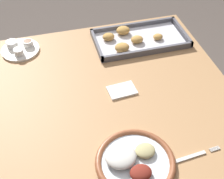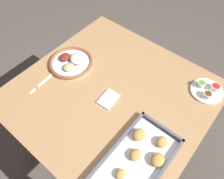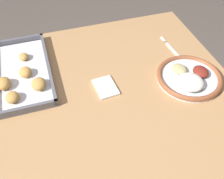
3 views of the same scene
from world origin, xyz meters
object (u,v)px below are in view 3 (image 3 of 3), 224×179
(dinner_plate, at_px, (190,77))
(fork, at_px, (173,50))
(baking_tray, at_px, (21,75))
(napkin, at_px, (106,87))

(dinner_plate, distance_m, fork, 0.18)
(fork, relative_size, baking_tray, 0.46)
(fork, bearing_deg, napkin, 105.60)
(fork, distance_m, napkin, 0.36)
(dinner_plate, xyz_separation_m, napkin, (0.05, 0.32, -0.01))
(fork, relative_size, napkin, 1.73)
(baking_tray, bearing_deg, fork, -92.62)
(napkin, bearing_deg, baking_tray, 62.39)
(baking_tray, bearing_deg, dinner_plate, -108.86)
(dinner_plate, height_order, napkin, dinner_plate)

